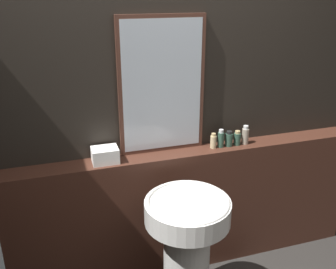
{
  "coord_description": "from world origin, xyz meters",
  "views": [
    {
      "loc": [
        -0.7,
        -0.93,
        2.0
      ],
      "look_at": [
        -0.03,
        1.18,
        1.13
      ],
      "focal_mm": 40.0,
      "sensor_mm": 36.0,
      "label": 1
    }
  ],
  "objects_px": {
    "pedestal_sink": "(187,246)",
    "towel_stack": "(105,155)",
    "hand_soap_bottle": "(245,135)",
    "conditioner_bottle": "(221,139)",
    "shampoo_bottle": "(213,141)",
    "body_wash_bottle": "(237,138)",
    "lotion_bottle": "(229,139)",
    "mirror": "(162,86)"
  },
  "relations": [
    {
      "from": "pedestal_sink",
      "to": "towel_stack",
      "type": "distance_m",
      "value": 0.77
    },
    {
      "from": "hand_soap_bottle",
      "to": "conditioner_bottle",
      "type": "bearing_deg",
      "value": -180.0
    },
    {
      "from": "shampoo_bottle",
      "to": "body_wash_bottle",
      "type": "xyz_separation_m",
      "value": [
        0.19,
        0.0,
        -0.0
      ]
    },
    {
      "from": "shampoo_bottle",
      "to": "pedestal_sink",
      "type": "bearing_deg",
      "value": -127.77
    },
    {
      "from": "lotion_bottle",
      "to": "shampoo_bottle",
      "type": "bearing_deg",
      "value": 180.0
    },
    {
      "from": "pedestal_sink",
      "to": "mirror",
      "type": "height_order",
      "value": "mirror"
    },
    {
      "from": "towel_stack",
      "to": "shampoo_bottle",
      "type": "xyz_separation_m",
      "value": [
        0.76,
        0.0,
        0.0
      ]
    },
    {
      "from": "mirror",
      "to": "towel_stack",
      "type": "xyz_separation_m",
      "value": [
        -0.41,
        -0.07,
        -0.4
      ]
    },
    {
      "from": "mirror",
      "to": "conditioner_bottle",
      "type": "bearing_deg",
      "value": -9.97
    },
    {
      "from": "pedestal_sink",
      "to": "mirror",
      "type": "bearing_deg",
      "value": 88.83
    },
    {
      "from": "pedestal_sink",
      "to": "body_wash_bottle",
      "type": "xyz_separation_m",
      "value": [
        0.55,
        0.47,
        0.46
      ]
    },
    {
      "from": "mirror",
      "to": "conditioner_bottle",
      "type": "xyz_separation_m",
      "value": [
        0.41,
        -0.07,
        -0.39
      ]
    },
    {
      "from": "mirror",
      "to": "lotion_bottle",
      "type": "bearing_deg",
      "value": -8.66
    },
    {
      "from": "hand_soap_bottle",
      "to": "towel_stack",
      "type": "bearing_deg",
      "value": -180.0
    },
    {
      "from": "pedestal_sink",
      "to": "lotion_bottle",
      "type": "height_order",
      "value": "lotion_bottle"
    },
    {
      "from": "pedestal_sink",
      "to": "body_wash_bottle",
      "type": "bearing_deg",
      "value": 40.46
    },
    {
      "from": "shampoo_bottle",
      "to": "body_wash_bottle",
      "type": "distance_m",
      "value": 0.19
    },
    {
      "from": "conditioner_bottle",
      "to": "pedestal_sink",
      "type": "bearing_deg",
      "value": -131.89
    },
    {
      "from": "shampoo_bottle",
      "to": "lotion_bottle",
      "type": "distance_m",
      "value": 0.12
    },
    {
      "from": "body_wash_bottle",
      "to": "hand_soap_bottle",
      "type": "xyz_separation_m",
      "value": [
        0.06,
        0.0,
        0.01
      ]
    },
    {
      "from": "towel_stack",
      "to": "body_wash_bottle",
      "type": "distance_m",
      "value": 0.94
    },
    {
      "from": "pedestal_sink",
      "to": "lotion_bottle",
      "type": "bearing_deg",
      "value": 44.1
    },
    {
      "from": "pedestal_sink",
      "to": "hand_soap_bottle",
      "type": "relative_size",
      "value": 6.27
    },
    {
      "from": "mirror",
      "to": "hand_soap_bottle",
      "type": "relative_size",
      "value": 6.56
    },
    {
      "from": "pedestal_sink",
      "to": "conditioner_bottle",
      "type": "xyz_separation_m",
      "value": [
        0.42,
        0.47,
        0.47
      ]
    },
    {
      "from": "conditioner_bottle",
      "to": "body_wash_bottle",
      "type": "height_order",
      "value": "conditioner_bottle"
    },
    {
      "from": "towel_stack",
      "to": "hand_soap_bottle",
      "type": "relative_size",
      "value": 1.22
    },
    {
      "from": "body_wash_bottle",
      "to": "pedestal_sink",
      "type": "bearing_deg",
      "value": -139.54
    },
    {
      "from": "pedestal_sink",
      "to": "hand_soap_bottle",
      "type": "xyz_separation_m",
      "value": [
        0.61,
        0.47,
        0.47
      ]
    },
    {
      "from": "pedestal_sink",
      "to": "conditioner_bottle",
      "type": "relative_size",
      "value": 6.61
    },
    {
      "from": "lotion_bottle",
      "to": "hand_soap_bottle",
      "type": "distance_m",
      "value": 0.13
    },
    {
      "from": "pedestal_sink",
      "to": "conditioner_bottle",
      "type": "height_order",
      "value": "conditioner_bottle"
    },
    {
      "from": "mirror",
      "to": "lotion_bottle",
      "type": "height_order",
      "value": "mirror"
    },
    {
      "from": "conditioner_bottle",
      "to": "body_wash_bottle",
      "type": "xyz_separation_m",
      "value": [
        0.13,
        0.0,
        -0.01
      ]
    },
    {
      "from": "pedestal_sink",
      "to": "shampoo_bottle",
      "type": "bearing_deg",
      "value": 52.23
    },
    {
      "from": "shampoo_bottle",
      "to": "lotion_bottle",
      "type": "xyz_separation_m",
      "value": [
        0.12,
        -0.0,
        0.0
      ]
    },
    {
      "from": "hand_soap_bottle",
      "to": "pedestal_sink",
      "type": "bearing_deg",
      "value": -142.59
    },
    {
      "from": "hand_soap_bottle",
      "to": "lotion_bottle",
      "type": "bearing_deg",
      "value": -180.0
    },
    {
      "from": "shampoo_bottle",
      "to": "mirror",
      "type": "bearing_deg",
      "value": 168.45
    },
    {
      "from": "towel_stack",
      "to": "hand_soap_bottle",
      "type": "bearing_deg",
      "value": 0.0
    },
    {
      "from": "towel_stack",
      "to": "shampoo_bottle",
      "type": "bearing_deg",
      "value": 0.0
    },
    {
      "from": "towel_stack",
      "to": "lotion_bottle",
      "type": "relative_size",
      "value": 1.52
    }
  ]
}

